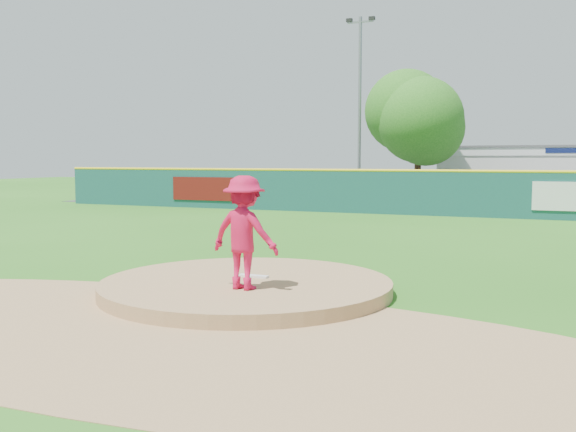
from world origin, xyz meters
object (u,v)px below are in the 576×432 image
at_px(pool_building_grp, 573,173).
at_px(van, 520,196).
at_px(light_pole_left, 360,101).
at_px(deciduous_tree, 419,122).
at_px(pitcher, 244,233).
at_px(playground_slide, 223,189).

bearing_deg(pool_building_grp, van, -105.28).
bearing_deg(light_pole_left, deciduous_tree, -26.57).
height_order(pitcher, deciduous_tree, deciduous_tree).
height_order(van, light_pole_left, light_pole_left).
height_order(van, deciduous_tree, deciduous_tree).
height_order(pitcher, pool_building_grp, pool_building_grp).
distance_m(pool_building_grp, deciduous_tree, 11.01).
bearing_deg(playground_slide, light_pole_left, 38.17).
relative_size(playground_slide, light_pole_left, 0.26).
xyz_separation_m(van, playground_slide, (-16.11, -1.15, 0.09)).
distance_m(pitcher, light_pole_left, 28.89).
relative_size(pool_building_grp, deciduous_tree, 2.07).
height_order(van, playground_slide, playground_slide).
distance_m(van, playground_slide, 16.15).
relative_size(pitcher, pool_building_grp, 0.13).
distance_m(playground_slide, light_pole_left, 9.87).
xyz_separation_m(pool_building_grp, light_pole_left, (-12.00, -4.99, 4.39)).
bearing_deg(van, pitcher, -171.25).
bearing_deg(van, light_pole_left, 83.57).
height_order(pool_building_grp, playground_slide, pool_building_grp).
xyz_separation_m(pool_building_grp, deciduous_tree, (-8.00, -6.99, 2.89)).
relative_size(van, light_pole_left, 0.45).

